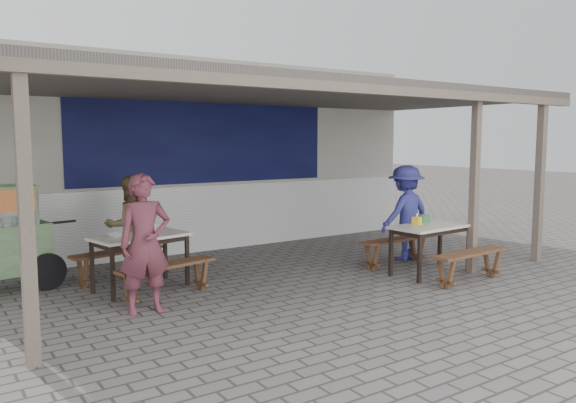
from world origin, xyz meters
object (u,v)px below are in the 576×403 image
(patron_street_side, at_px, (145,244))
(condiment_jar, at_px, (153,227))
(table_left, at_px, (140,241))
(donation_box, at_px, (423,219))
(bench_right_wall, at_px, (396,245))
(bench_right_street, at_px, (470,260))
(bench_left_street, at_px, (167,273))
(table_right, at_px, (431,230))
(bench_left_wall, at_px, (118,258))
(tissue_box, at_px, (417,221))
(patron_right_table, at_px, (406,213))
(patron_wall_side, at_px, (129,226))
(condiment_bowl, at_px, (116,235))

(patron_street_side, xyz_separation_m, condiment_jar, (0.60, 1.35, -0.02))
(table_left, relative_size, donation_box, 7.65)
(bench_right_wall, relative_size, condiment_jar, 14.52)
(bench_right_street, xyz_separation_m, patron_street_side, (-4.30, 1.24, 0.49))
(bench_right_street, bearing_deg, bench_left_street, 153.14)
(table_right, height_order, patron_street_side, patron_street_side)
(bench_left_wall, height_order, tissue_box, tissue_box)
(table_left, relative_size, tissue_box, 11.81)
(bench_left_wall, xyz_separation_m, bench_right_street, (4.11, -2.90, 0.00))
(patron_right_table, bearing_deg, bench_left_wall, -18.92)
(bench_right_wall, distance_m, condiment_jar, 3.84)
(bench_right_wall, bearing_deg, patron_wall_side, 150.67)
(patron_street_side, distance_m, condiment_bowl, 1.08)
(bench_right_wall, bearing_deg, bench_right_street, -90.00)
(table_right, xyz_separation_m, patron_right_table, (0.45, 0.96, 0.13))
(patron_right_table, bearing_deg, tissue_box, 50.57)
(patron_wall_side, bearing_deg, bench_right_wall, 154.15)
(condiment_jar, bearing_deg, bench_left_wall, 142.27)
(bench_right_wall, bearing_deg, bench_left_wall, 155.82)
(bench_left_wall, height_order, patron_wall_side, patron_wall_side)
(tissue_box, bearing_deg, table_left, 159.40)
(bench_left_wall, height_order, condiment_bowl, condiment_bowl)
(patron_wall_side, height_order, condiment_jar, patron_wall_side)
(table_left, bearing_deg, condiment_bowl, 163.82)
(bench_right_street, bearing_deg, patron_street_side, 160.44)
(table_right, bearing_deg, bench_right_street, -90.00)
(bench_left_street, bearing_deg, tissue_box, -23.93)
(donation_box, bearing_deg, table_left, 161.38)
(bench_right_street, distance_m, donation_box, 1.04)
(patron_street_side, bearing_deg, bench_left_wall, 89.55)
(condiment_jar, bearing_deg, bench_left_street, -100.17)
(bench_right_wall, relative_size, patron_wall_side, 0.94)
(patron_street_side, bearing_deg, table_right, -1.41)
(donation_box, bearing_deg, bench_left_street, 169.26)
(table_left, height_order, table_right, same)
(table_left, distance_m, tissue_box, 4.07)
(bench_right_street, height_order, condiment_jar, condiment_jar)
(bench_left_street, height_order, tissue_box, tissue_box)
(bench_left_street, height_order, table_right, table_right)
(bench_left_wall, distance_m, patron_street_side, 1.75)
(patron_right_table, bearing_deg, condiment_bowl, -11.40)
(table_right, distance_m, donation_box, 0.29)
(bench_left_street, xyz_separation_m, patron_street_side, (-0.44, -0.43, 0.49))
(patron_street_side, relative_size, patron_wall_side, 1.10)
(table_left, bearing_deg, donation_box, -30.09)
(tissue_box, bearing_deg, bench_left_wall, 152.49)
(table_left, distance_m, bench_right_street, 4.61)
(table_right, bearing_deg, bench_left_wall, 147.98)
(bench_right_wall, height_order, donation_box, donation_box)
(bench_right_street, distance_m, condiment_bowl, 4.91)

